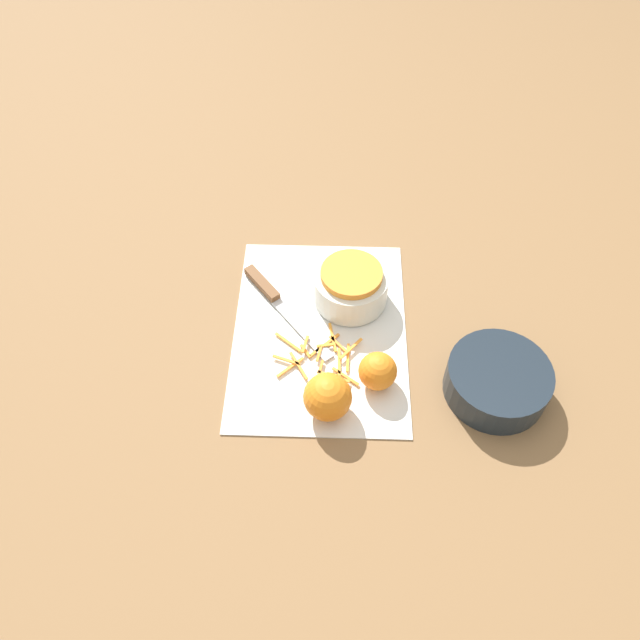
# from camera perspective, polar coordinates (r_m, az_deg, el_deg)

# --- Properties ---
(ground_plane) EXTENTS (4.00, 4.00, 0.00)m
(ground_plane) POSITION_cam_1_polar(r_m,az_deg,el_deg) (1.18, 0.00, -1.07)
(ground_plane) COLOR olive
(cutting_board) EXTENTS (0.44, 0.32, 0.01)m
(cutting_board) POSITION_cam_1_polar(r_m,az_deg,el_deg) (1.17, 0.00, -0.98)
(cutting_board) COLOR silver
(cutting_board) RESTS_ON ground_plane
(bowl_speckled) EXTENTS (0.14, 0.14, 0.08)m
(bowl_speckled) POSITION_cam_1_polar(r_m,az_deg,el_deg) (1.19, 2.84, 3.17)
(bowl_speckled) COLOR silver
(bowl_speckled) RESTS_ON cutting_board
(bowl_dark) EXTENTS (0.18, 0.18, 0.06)m
(bowl_dark) POSITION_cam_1_polar(r_m,az_deg,el_deg) (1.12, 15.90, -5.36)
(bowl_dark) COLOR #1E2833
(bowl_dark) RESTS_ON ground_plane
(knife) EXTENTS (0.22, 0.18, 0.02)m
(knife) POSITION_cam_1_polar(r_m,az_deg,el_deg) (1.22, -4.39, 2.30)
(knife) COLOR brown
(knife) RESTS_ON cutting_board
(orange_left) EXTENTS (0.08, 0.08, 0.08)m
(orange_left) POSITION_cam_1_polar(r_m,az_deg,el_deg) (1.04, 0.70, -7.04)
(orange_left) COLOR orange
(orange_left) RESTS_ON cutting_board
(orange_right) EXTENTS (0.07, 0.07, 0.07)m
(orange_right) POSITION_cam_1_polar(r_m,az_deg,el_deg) (1.08, 5.30, -4.67)
(orange_right) COLOR orange
(orange_right) RESTS_ON cutting_board
(peel_pile) EXTENTS (0.16, 0.16, 0.01)m
(peel_pile) POSITION_cam_1_polar(r_m,az_deg,el_deg) (1.13, 0.08, -3.40)
(peel_pile) COLOR orange
(peel_pile) RESTS_ON cutting_board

